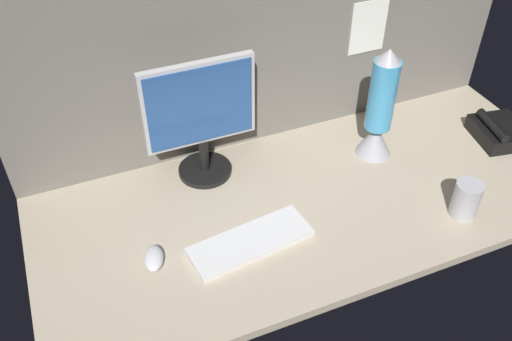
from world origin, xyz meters
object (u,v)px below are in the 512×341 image
(mug_steel, at_px, (466,199))
(desk_phone, at_px, (499,132))
(keyboard, at_px, (250,242))
(lava_lamp, at_px, (379,112))
(mouse, at_px, (154,258))
(monitor, at_px, (200,117))

(mug_steel, height_order, desk_phone, mug_steel)
(desk_phone, bearing_deg, keyboard, -172.74)
(lava_lamp, relative_size, desk_phone, 1.89)
(mouse, distance_m, mug_steel, 0.96)
(mug_steel, xyz_separation_m, desk_phone, (0.37, 0.27, -0.03))
(keyboard, bearing_deg, mug_steel, -18.56)
(mouse, distance_m, desk_phone, 1.32)
(monitor, xyz_separation_m, mug_steel, (0.68, -0.51, -0.17))
(mouse, bearing_deg, desk_phone, 18.29)
(mouse, height_order, mug_steel, mug_steel)
(keyboard, bearing_deg, lava_lamp, 15.71)
(keyboard, height_order, mouse, mouse)
(lava_lamp, xyz_separation_m, desk_phone, (0.46, -0.11, -0.14))
(mouse, xyz_separation_m, mug_steel, (0.94, -0.18, 0.04))
(keyboard, xyz_separation_m, mouse, (-0.28, 0.04, 0.01))
(mug_steel, height_order, lava_lamp, lava_lamp)
(monitor, relative_size, keyboard, 1.13)
(keyboard, bearing_deg, monitor, 85.92)
(monitor, height_order, mug_steel, monitor)
(mouse, height_order, lava_lamp, lava_lamp)
(monitor, xyz_separation_m, mouse, (-0.26, -0.33, -0.21))
(mouse, relative_size, lava_lamp, 0.23)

